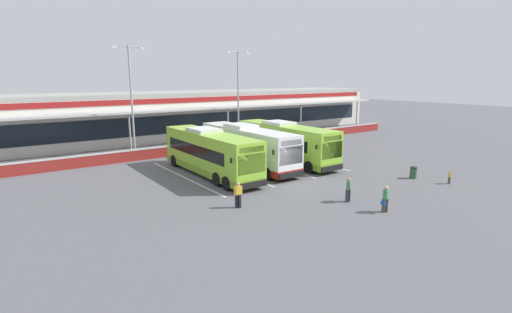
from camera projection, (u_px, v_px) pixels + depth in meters
name	position (u px, v px, depth m)	size (l,w,h in m)	color
ground_plane	(292.00, 181.00, 29.56)	(200.00, 200.00, 0.00)	#56565B
terminal_building	(158.00, 115.00, 50.26)	(70.00, 13.00, 6.00)	beige
red_barrier_wall	(203.00, 147.00, 40.94)	(60.00, 0.40, 1.10)	maroon
coach_bus_leftmost	(210.00, 154.00, 31.14)	(2.99, 12.18, 3.78)	#8CC633
coach_bus_left_centre	(247.00, 147.00, 33.89)	(2.99, 12.18, 3.78)	silver
coach_bus_centre	(285.00, 143.00, 36.02)	(2.99, 12.18, 3.78)	#8CC633
bay_stripe_far_west	(184.00, 177.00, 30.69)	(0.14, 13.00, 0.01)	silver
bay_stripe_west	(228.00, 170.00, 33.11)	(0.14, 13.00, 0.01)	silver
bay_stripe_mid_west	(266.00, 164.00, 35.52)	(0.14, 13.00, 0.01)	silver
bay_stripe_centre	(300.00, 158.00, 37.94)	(0.14, 13.00, 0.01)	silver
pedestrian_with_handbag	(385.00, 198.00, 22.57)	(0.65, 0.37, 1.62)	#4C4238
pedestrian_in_dark_coat	(238.00, 194.00, 23.36)	(0.54, 0.34, 1.62)	black
pedestrian_child	(450.00, 177.00, 28.70)	(0.28, 0.27, 1.00)	#4C4238
pedestrian_near_bin	(348.00, 189.00, 24.46)	(0.49, 0.39, 1.62)	#33333D
lamp_post_west	(131.00, 94.00, 37.98)	(3.24, 0.28, 11.00)	#9E9EA3
lamp_post_centre	(238.00, 91.00, 45.82)	(3.24, 0.28, 11.00)	#9E9EA3
litter_bin	(413.00, 173.00, 30.27)	(0.54, 0.54, 0.93)	#2D5133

